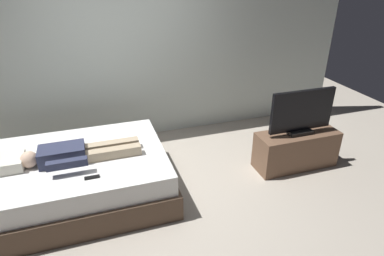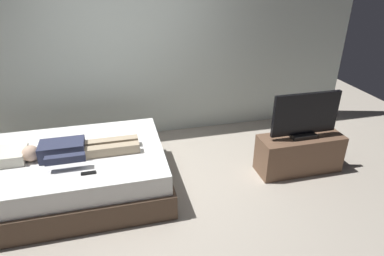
# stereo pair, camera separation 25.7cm
# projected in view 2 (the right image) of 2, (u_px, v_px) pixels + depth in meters

# --- Properties ---
(ground_plane) EXTENTS (10.00, 10.00, 0.00)m
(ground_plane) POSITION_uv_depth(u_px,v_px,m) (150.00, 196.00, 3.90)
(ground_plane) COLOR #ADA393
(back_wall) EXTENTS (6.40, 0.10, 2.80)m
(back_wall) POSITION_uv_depth(u_px,v_px,m) (156.00, 46.00, 4.83)
(back_wall) COLOR silver
(back_wall) RESTS_ON ground
(bed) EXTENTS (2.10, 1.55, 0.54)m
(bed) POSITION_uv_depth(u_px,v_px,m) (77.00, 173.00, 3.86)
(bed) COLOR brown
(bed) RESTS_ON ground
(pillow) EXTENTS (0.48, 0.34, 0.12)m
(pillow) POSITION_uv_depth(u_px,v_px,m) (3.00, 157.00, 3.55)
(pillow) COLOR silver
(pillow) RESTS_ON bed
(person) EXTENTS (1.26, 0.46, 0.18)m
(person) POSITION_uv_depth(u_px,v_px,m) (75.00, 150.00, 3.65)
(person) COLOR #2D334C
(person) RESTS_ON bed
(remote) EXTENTS (0.15, 0.04, 0.02)m
(remote) POSITION_uv_depth(u_px,v_px,m) (88.00, 173.00, 3.36)
(remote) COLOR black
(remote) RESTS_ON bed
(tv_stand) EXTENTS (1.10, 0.40, 0.50)m
(tv_stand) POSITION_uv_depth(u_px,v_px,m) (299.00, 153.00, 4.29)
(tv_stand) COLOR brown
(tv_stand) RESTS_ON ground
(tv) EXTENTS (0.88, 0.20, 0.59)m
(tv) POSITION_uv_depth(u_px,v_px,m) (305.00, 116.00, 4.05)
(tv) COLOR black
(tv) RESTS_ON tv_stand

